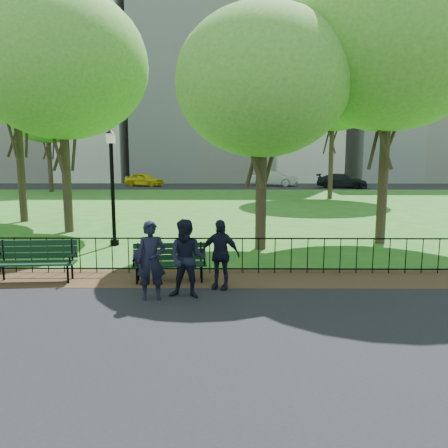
{
  "coord_description": "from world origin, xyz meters",
  "views": [
    {
      "loc": [
        1.05,
        -8.46,
        2.83
      ],
      "look_at": [
        0.95,
        1.5,
        1.31
      ],
      "focal_mm": 35.0,
      "sensor_mm": 36.0,
      "label": 1
    }
  ],
  "objects_px": {
    "tree_near_w": "(60,64)",
    "sedan_dark": "(342,181)",
    "tree_far_e": "(334,77)",
    "person_right": "(220,254)",
    "park_bench_main": "(159,258)",
    "person_left": "(151,260)",
    "taxi": "(144,179)",
    "tree_mid_w": "(12,45)",
    "tree_mid_e": "(391,39)",
    "person_mid": "(187,259)",
    "lamppost": "(112,183)",
    "tree_far_w": "(46,104)",
    "park_bench_left_a": "(36,256)",
    "sedan_silver": "(274,179)",
    "tree_near_e": "(262,83)"
  },
  "relations": [
    {
      "from": "tree_near_w",
      "to": "tree_far_w",
      "type": "bearing_deg",
      "value": 113.62
    },
    {
      "from": "park_bench_main",
      "to": "lamppost",
      "type": "height_order",
      "value": "lamppost"
    },
    {
      "from": "tree_mid_e",
      "to": "sedan_dark",
      "type": "height_order",
      "value": "tree_mid_e"
    },
    {
      "from": "lamppost",
      "to": "person_right",
      "type": "bearing_deg",
      "value": -53.36
    },
    {
      "from": "person_left",
      "to": "taxi",
      "type": "relative_size",
      "value": 0.4
    },
    {
      "from": "tree_near_w",
      "to": "park_bench_left_a",
      "type": "bearing_deg",
      "value": -75.83
    },
    {
      "from": "tree_mid_w",
      "to": "person_left",
      "type": "xyz_separation_m",
      "value": [
        7.61,
        -10.81,
        -6.75
      ]
    },
    {
      "from": "person_right",
      "to": "tree_near_e",
      "type": "bearing_deg",
      "value": 91.98
    },
    {
      "from": "tree_near_w",
      "to": "person_right",
      "type": "relative_size",
      "value": 5.9
    },
    {
      "from": "park_bench_main",
      "to": "tree_mid_w",
      "type": "distance_m",
      "value": 14.05
    },
    {
      "from": "tree_near_w",
      "to": "tree_mid_w",
      "type": "distance_m",
      "value": 4.27
    },
    {
      "from": "tree_far_e",
      "to": "taxi",
      "type": "relative_size",
      "value": 2.97
    },
    {
      "from": "taxi",
      "to": "tree_far_e",
      "type": "bearing_deg",
      "value": -107.06
    },
    {
      "from": "park_bench_main",
      "to": "person_right",
      "type": "xyz_separation_m",
      "value": [
        1.41,
        -0.48,
        0.19
      ]
    },
    {
      "from": "tree_mid_w",
      "to": "sedan_silver",
      "type": "relative_size",
      "value": 2.42
    },
    {
      "from": "tree_far_e",
      "to": "sedan_dark",
      "type": "distance_m",
      "value": 13.42
    },
    {
      "from": "taxi",
      "to": "person_right",
      "type": "bearing_deg",
      "value": -143.75
    },
    {
      "from": "tree_far_w",
      "to": "taxi",
      "type": "relative_size",
      "value": 2.59
    },
    {
      "from": "tree_far_e",
      "to": "person_left",
      "type": "xyz_separation_m",
      "value": [
        -8.63,
        -22.03,
        -7.4
      ]
    },
    {
      "from": "person_left",
      "to": "sedan_dark",
      "type": "height_order",
      "value": "person_left"
    },
    {
      "from": "lamppost",
      "to": "taxi",
      "type": "height_order",
      "value": "lamppost"
    },
    {
      "from": "tree_near_w",
      "to": "tree_far_w",
      "type": "relative_size",
      "value": 0.87
    },
    {
      "from": "tree_near_e",
      "to": "tree_mid_e",
      "type": "distance_m",
      "value": 4.43
    },
    {
      "from": "park_bench_left_a",
      "to": "sedan_dark",
      "type": "relative_size",
      "value": 0.4
    },
    {
      "from": "tree_near_w",
      "to": "taxi",
      "type": "xyz_separation_m",
      "value": [
        -2.21,
        26.84,
        -5.5
      ]
    },
    {
      "from": "tree_far_e",
      "to": "person_mid",
      "type": "relative_size",
      "value": 7.37
    },
    {
      "from": "park_bench_main",
      "to": "person_left",
      "type": "height_order",
      "value": "person_left"
    },
    {
      "from": "park_bench_main",
      "to": "tree_near_w",
      "type": "distance_m",
      "value": 9.97
    },
    {
      "from": "tree_mid_e",
      "to": "person_mid",
      "type": "bearing_deg",
      "value": -135.37
    },
    {
      "from": "lamppost",
      "to": "tree_far_e",
      "type": "xyz_separation_m",
      "value": [
        10.81,
        16.54,
        6.19
      ]
    },
    {
      "from": "park_bench_left_a",
      "to": "tree_near_w",
      "type": "xyz_separation_m",
      "value": [
        -1.72,
        6.8,
        5.61
      ]
    },
    {
      "from": "tree_far_w",
      "to": "tree_mid_w",
      "type": "bearing_deg",
      "value": -71.65
    },
    {
      "from": "tree_mid_w",
      "to": "sedan_dark",
      "type": "height_order",
      "value": "tree_mid_w"
    },
    {
      "from": "tree_far_w",
      "to": "taxi",
      "type": "distance_m",
      "value": 11.48
    },
    {
      "from": "tree_near_e",
      "to": "tree_far_w",
      "type": "distance_m",
      "value": 28.04
    },
    {
      "from": "tree_near_w",
      "to": "sedan_dark",
      "type": "height_order",
      "value": "tree_near_w"
    },
    {
      "from": "tree_far_e",
      "to": "person_right",
      "type": "relative_size",
      "value": 7.81
    },
    {
      "from": "tree_near_w",
      "to": "taxi",
      "type": "height_order",
      "value": "tree_near_w"
    },
    {
      "from": "park_bench_left_a",
      "to": "sedan_dark",
      "type": "height_order",
      "value": "sedan_dark"
    },
    {
      "from": "lamppost",
      "to": "tree_near_e",
      "type": "xyz_separation_m",
      "value": [
        4.72,
        -0.51,
        3.01
      ]
    },
    {
      "from": "person_right",
      "to": "lamppost",
      "type": "bearing_deg",
      "value": 144.28
    },
    {
      "from": "tree_near_w",
      "to": "tree_far_e",
      "type": "distance_m",
      "value": 19.33
    },
    {
      "from": "sedan_silver",
      "to": "tree_near_e",
      "type": "bearing_deg",
      "value": -168.58
    },
    {
      "from": "person_right",
      "to": "sedan_dark",
      "type": "relative_size",
      "value": 0.33
    },
    {
      "from": "tree_near_w",
      "to": "sedan_dark",
      "type": "bearing_deg",
      "value": 55.56
    },
    {
      "from": "tree_near_w",
      "to": "taxi",
      "type": "relative_size",
      "value": 2.24
    },
    {
      "from": "park_bench_left_a",
      "to": "tree_near_w",
      "type": "height_order",
      "value": "tree_near_w"
    },
    {
      "from": "person_mid",
      "to": "sedan_silver",
      "type": "relative_size",
      "value": 0.36
    },
    {
      "from": "park_bench_left_a",
      "to": "tree_far_e",
      "type": "xyz_separation_m",
      "value": [
        11.52,
        20.74,
        7.62
      ]
    },
    {
      "from": "tree_mid_e",
      "to": "tree_far_e",
      "type": "xyz_separation_m",
      "value": [
        2.02,
        16.1,
        1.7
      ]
    }
  ]
}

